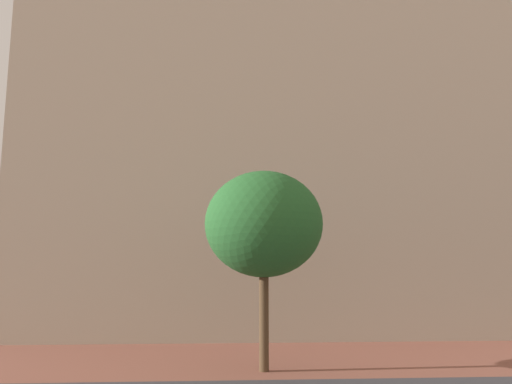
# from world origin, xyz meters

# --- Properties ---
(landmark_building) EXTENTS (24.29, 12.80, 34.62)m
(landmark_building) POSITION_xyz_m (1.32, 24.57, 11.15)
(landmark_building) COLOR #B2A893
(landmark_building) RESTS_ON ground_plane
(tree_curb_far) EXTENTS (3.78, 3.78, 6.25)m
(tree_curb_far) POSITION_xyz_m (0.22, 11.93, 4.54)
(tree_curb_far) COLOR #4C3823
(tree_curb_far) RESTS_ON ground_plane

